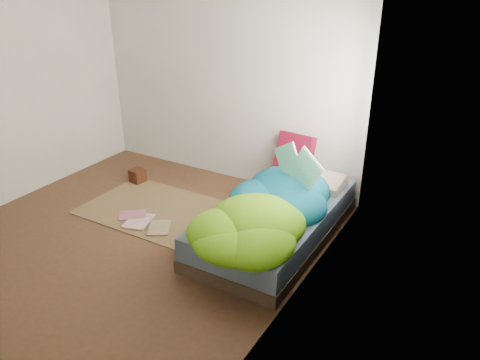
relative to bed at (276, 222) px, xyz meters
The scene contains 12 objects.
ground 1.43m from the bed, 149.45° to the right, with size 3.50×3.50×0.00m, color #492C1C.
room_walls 2.02m from the bed, 149.42° to the right, with size 3.54×3.54×2.62m.
bed is the anchor object (origin of this frame).
duvet 0.41m from the bed, 90.00° to the right, with size 0.96×1.84×0.34m, color navy, non-canonical shape.
rug 1.39m from the bed, behind, with size 1.60×1.10×0.01m, color brown.
pillow_floral 0.68m from the bed, 73.42° to the left, with size 0.53×0.33×0.12m, color beige.
pillow_magenta 1.02m from the bed, 103.84° to the left, with size 0.42×0.13×0.42m, color #510519.
open_book 0.70m from the bed, 57.40° to the left, with size 0.51×0.11×0.31m, color green, non-canonical shape.
wooden_box 2.07m from the bed, behind, with size 0.16×0.16×0.16m, color #36110C.
floor_book_a 1.57m from the bed, 160.09° to the right, with size 0.24×0.33×0.03m, color silver.
floor_book_b 1.61m from the bed, 167.35° to the right, with size 0.21×0.28×0.03m, color #BF6E80.
floor_book_c 1.30m from the bed, 154.84° to the right, with size 0.22×0.30×0.02m, color tan.
Camera 1 is at (2.95, -2.93, 2.48)m, focal length 35.00 mm.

